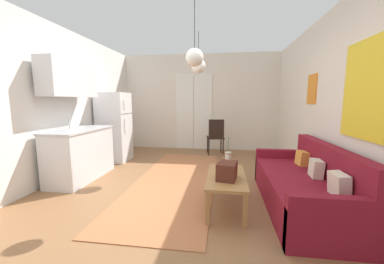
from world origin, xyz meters
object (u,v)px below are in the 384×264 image
coffee_table (226,180)px  accent_chair (216,135)px  bamboo_vase (228,160)px  handbag (227,171)px  pendant_lamp_near (195,57)px  pendant_lamp_far (198,66)px  couch (306,188)px  refrigerator (114,127)px

coffee_table → accent_chair: bearing=94.8°
bamboo_vase → handbag: size_ratio=1.37×
pendant_lamp_near → pendant_lamp_far: same height
couch → coffee_table: 1.03m
coffee_table → bamboo_vase: bamboo_vase is taller
accent_chair → coffee_table: bearing=85.0°
coffee_table → refrigerator: (-2.51, 1.98, 0.41)m
accent_chair → pendant_lamp_near: bearing=76.2°
coffee_table → pendant_lamp_near: size_ratio=1.19×
pendant_lamp_near → pendant_lamp_far: 1.44m
coffee_table → handbag: handbag is taller
accent_chair → couch: bearing=104.9°
couch → handbag: 1.08m
bamboo_vase → pendant_lamp_far: (-0.57, 1.22, 1.49)m
handbag → accent_chair: size_ratio=0.36×
couch → coffee_table: (-1.02, -0.13, 0.10)m
accent_chair → pendant_lamp_far: 2.03m
pendant_lamp_near → pendant_lamp_far: size_ratio=1.11×
handbag → pendant_lamp_near: 1.48m
accent_chair → pendant_lamp_near: 3.08m
refrigerator → pendant_lamp_near: (2.08, -1.85, 1.14)m
couch → pendant_lamp_far: bearing=137.4°
bamboo_vase → refrigerator: refrigerator is taller
refrigerator → coffee_table: bearing=-38.3°
coffee_table → pendant_lamp_far: bearing=109.1°
pendant_lamp_near → accent_chair: bearing=86.0°
bamboo_vase → accent_chair: 2.53m
pendant_lamp_far → pendant_lamp_near: bearing=-85.5°
pendant_lamp_far → refrigerator: bearing=168.0°
refrigerator → accent_chair: (2.27, 0.88, -0.27)m
couch → accent_chair: 3.02m
couch → coffee_table: bearing=-172.6°
bamboo_vase → pendant_lamp_far: bearing=115.0°
coffee_table → refrigerator: refrigerator is taller
handbag → pendant_lamp_near: size_ratio=0.38×
couch → refrigerator: size_ratio=1.29×
bamboo_vase → accent_chair: bearing=96.1°
handbag → pendant_lamp_near: pendant_lamp_near is taller
handbag → accent_chair: (-0.25, 3.00, -0.03)m
accent_chair → pendant_lamp_far: (-0.30, -1.30, 1.52)m
coffee_table → refrigerator: bearing=141.7°
couch → handbag: (-1.01, -0.27, 0.27)m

